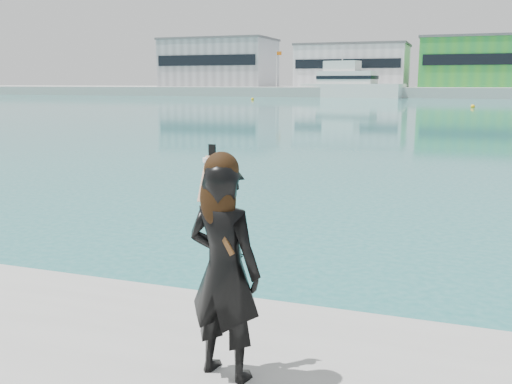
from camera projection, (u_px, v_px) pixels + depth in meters
far_quay at (453, 92)px, 125.14m from camera, size 320.00×40.00×2.00m
warehouse_grey_left at (219, 63)px, 140.11m from camera, size 26.52×16.36×11.50m
warehouse_white at (353, 66)px, 129.43m from camera, size 24.48×15.35×9.50m
warehouse_green at (495, 62)px, 119.45m from camera, size 30.60×16.36×10.50m
flagpole_left at (277, 66)px, 128.25m from camera, size 1.28×0.16×8.00m
motor_yacht at (350, 84)px, 114.56m from camera, size 21.01×9.04×9.50m
buoy_near at (473, 108)px, 68.22m from camera, size 0.50×0.50×0.50m
buoy_far at (253, 100)px, 98.53m from camera, size 0.50×0.50×0.50m
woman at (224, 264)px, 4.19m from camera, size 0.66×0.50×1.74m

